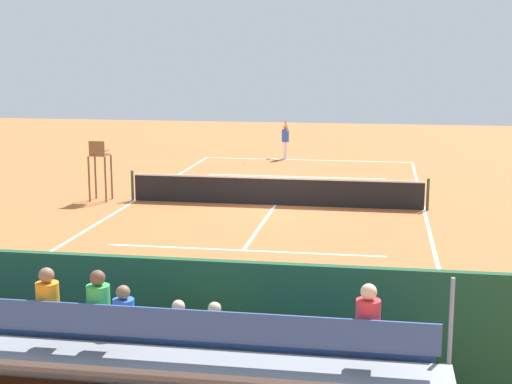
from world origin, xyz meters
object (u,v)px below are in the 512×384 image
object	(u,v)px
courtside_bench	(342,338)
tennis_racket	(273,159)
tennis_ball_near	(244,163)
bleacher_stand	(123,353)
umpire_chair	(99,164)
tennis_net	(275,191)
equipment_bag	(228,355)
tennis_player	(285,138)

from	to	relation	value
courtside_bench	tennis_racket	distance (m)	24.78
tennis_ball_near	bleacher_stand	bearing A→B (deg)	96.42
umpire_chair	tennis_net	bearing A→B (deg)	-177.64
courtside_bench	tennis_racket	size ratio (longest dim) A/B	3.33
courtside_bench	equipment_bag	bearing A→B (deg)	3.87
equipment_bag	umpire_chair	bearing A→B (deg)	-60.97
tennis_player	tennis_ball_near	xyz separation A→B (m)	(1.71, 1.87, -0.98)
tennis_net	tennis_player	world-z (taller)	tennis_player
courtside_bench	tennis_ball_near	distance (m)	23.33
umpire_chair	tennis_racket	world-z (taller)	umpire_chair
tennis_ball_near	equipment_bag	bearing A→B (deg)	99.74
tennis_net	umpire_chair	bearing A→B (deg)	2.36
equipment_bag	tennis_player	xyz separation A→B (m)	(2.20, -24.60, 0.84)
tennis_player	tennis_ball_near	size ratio (longest dim) A/B	29.18
bleacher_stand	umpire_chair	xyz separation A→B (m)	(6.17, -15.11, 0.36)
tennis_net	equipment_bag	distance (m)	13.45
tennis_net	umpire_chair	xyz separation A→B (m)	(6.20, 0.26, 0.81)
umpire_chair	equipment_bag	world-z (taller)	umpire_chair
umpire_chair	tennis_racket	xyz separation A→B (m)	(-4.51, -11.31, -1.30)
tennis_net	courtside_bench	world-z (taller)	tennis_net
tennis_net	tennis_racket	size ratio (longest dim) A/B	19.03
tennis_ball_near	umpire_chair	bearing A→B (deg)	70.50
tennis_racket	tennis_ball_near	distance (m)	2.06
umpire_chair	courtside_bench	world-z (taller)	umpire_chair
courtside_bench	tennis_ball_near	world-z (taller)	courtside_bench
equipment_bag	tennis_ball_near	xyz separation A→B (m)	(3.90, -22.72, -0.15)
umpire_chair	tennis_player	world-z (taller)	umpire_chair
tennis_player	tennis_ball_near	distance (m)	2.72
bleacher_stand	umpire_chair	world-z (taller)	bleacher_stand
courtside_bench	tennis_player	xyz separation A→B (m)	(4.09, -24.47, 0.46)
bleacher_stand	tennis_racket	xyz separation A→B (m)	(1.66, -26.42, -0.94)
bleacher_stand	tennis_player	xyz separation A→B (m)	(1.07, -26.56, 0.06)
tennis_racket	tennis_ball_near	size ratio (longest dim) A/B	8.20
bleacher_stand	tennis_racket	world-z (taller)	bleacher_stand
tennis_racket	tennis_player	bearing A→B (deg)	-166.45
bleacher_stand	courtside_bench	xyz separation A→B (m)	(-3.02, -2.09, -0.39)
tennis_net	tennis_player	xyz separation A→B (m)	(1.10, -11.20, 0.51)
umpire_chair	tennis_ball_near	world-z (taller)	umpire_chair
umpire_chair	courtside_bench	size ratio (longest dim) A/B	1.19
equipment_bag	tennis_net	bearing A→B (deg)	-85.33
bleacher_stand	tennis_net	bearing A→B (deg)	-90.12
bleacher_stand	courtside_bench	distance (m)	3.70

